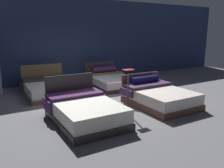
{
  "coord_description": "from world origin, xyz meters",
  "views": [
    {
      "loc": [
        -3.34,
        -6.52,
        2.15
      ],
      "look_at": [
        0.3,
        -0.34,
        0.51
      ],
      "focal_mm": 37.52,
      "sensor_mm": 36.0,
      "label": 1
    }
  ],
  "objects_px": {
    "bed_1": "(158,96)",
    "bed_3": "(111,80)",
    "bed_0": "(84,111)",
    "bed_2": "(49,88)",
    "price_sign": "(128,97)"
  },
  "relations": [
    {
      "from": "bed_1",
      "to": "bed_3",
      "type": "relative_size",
      "value": 0.89
    },
    {
      "from": "bed_0",
      "to": "bed_3",
      "type": "relative_size",
      "value": 0.95
    },
    {
      "from": "bed_2",
      "to": "bed_1",
      "type": "bearing_deg",
      "value": -48.51
    },
    {
      "from": "bed_0",
      "to": "bed_2",
      "type": "distance_m",
      "value": 2.95
    },
    {
      "from": "bed_0",
      "to": "price_sign",
      "type": "bearing_deg",
      "value": -5.12
    },
    {
      "from": "price_sign",
      "to": "bed_3",
      "type": "bearing_deg",
      "value": 67.8
    },
    {
      "from": "bed_0",
      "to": "price_sign",
      "type": "xyz_separation_m",
      "value": [
        1.19,
        -0.11,
        0.2
      ]
    },
    {
      "from": "bed_2",
      "to": "price_sign",
      "type": "bearing_deg",
      "value": -66.8
    },
    {
      "from": "bed_3",
      "to": "price_sign",
      "type": "relative_size",
      "value": 1.86
    },
    {
      "from": "bed_3",
      "to": "price_sign",
      "type": "distance_m",
      "value": 3.25
    },
    {
      "from": "bed_1",
      "to": "price_sign",
      "type": "relative_size",
      "value": 1.66
    },
    {
      "from": "price_sign",
      "to": "bed_2",
      "type": "bearing_deg",
      "value": 111.6
    },
    {
      "from": "bed_0",
      "to": "price_sign",
      "type": "distance_m",
      "value": 1.21
    },
    {
      "from": "bed_1",
      "to": "bed_2",
      "type": "bearing_deg",
      "value": 129.97
    },
    {
      "from": "bed_0",
      "to": "price_sign",
      "type": "height_order",
      "value": "price_sign"
    }
  ]
}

